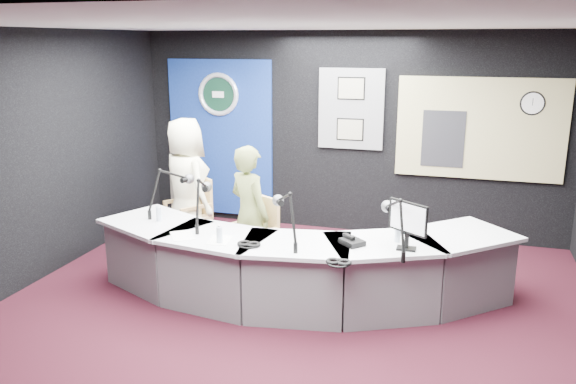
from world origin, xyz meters
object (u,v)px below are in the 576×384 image
(broadcast_desk, at_px, (295,266))
(person_man, at_px, (186,186))
(armchair_left, at_px, (188,212))
(person_woman, at_px, (249,215))
(armchair_right, at_px, (250,237))

(broadcast_desk, bearing_deg, person_man, 149.53)
(armchair_left, xyz_separation_m, person_woman, (1.12, -0.70, 0.26))
(armchair_right, height_order, person_man, person_man)
(armchair_right, bearing_deg, person_man, 178.52)
(armchair_right, xyz_separation_m, person_man, (-1.12, 0.70, 0.34))
(armchair_left, height_order, person_man, person_man)
(person_woman, bearing_deg, broadcast_desk, -177.00)
(broadcast_desk, bearing_deg, armchair_left, 149.53)
(broadcast_desk, relative_size, armchair_right, 4.31)
(armchair_right, distance_m, person_man, 1.36)
(armchair_right, xyz_separation_m, person_woman, (0.00, 0.00, 0.26))
(broadcast_desk, xyz_separation_m, person_man, (-1.74, 1.02, 0.49))
(person_man, bearing_deg, broadcast_desk, -174.33)
(broadcast_desk, relative_size, person_woman, 2.87)
(armchair_left, xyz_separation_m, person_man, (0.00, 0.00, 0.35))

